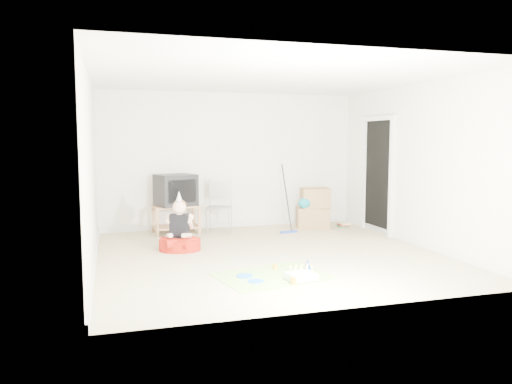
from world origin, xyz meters
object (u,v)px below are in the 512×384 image
object	(u,v)px
seated_woman	(180,237)
cardboard_boxes	(313,209)
folding_chair	(219,207)
tv_stand	(176,217)
crt_tv	(176,190)
birthday_cake	(301,277)

from	to	relation	value
seated_woman	cardboard_boxes	bearing A→B (deg)	24.67
folding_chair	cardboard_boxes	world-z (taller)	folding_chair
tv_stand	folding_chair	distance (m)	0.81
crt_tv	folding_chair	xyz separation A→B (m)	(0.76, -0.19, -0.32)
folding_chair	birthday_cake	bearing A→B (deg)	-84.95
tv_stand	folding_chair	size ratio (longest dim) A/B	0.88
tv_stand	cardboard_boxes	world-z (taller)	cardboard_boxes
folding_chair	seated_woman	size ratio (longest dim) A/B	1.05
cardboard_boxes	birthday_cake	world-z (taller)	cardboard_boxes
crt_tv	folding_chair	bearing A→B (deg)	-32.24
cardboard_boxes	crt_tv	bearing A→B (deg)	175.91
cardboard_boxes	seated_woman	world-z (taller)	seated_woman
crt_tv	birthday_cake	world-z (taller)	crt_tv
tv_stand	cardboard_boxes	xyz separation A→B (m)	(2.62, -0.19, 0.07)
cardboard_boxes	folding_chair	bearing A→B (deg)	-179.82
folding_chair	cardboard_boxes	distance (m)	1.86
tv_stand	seated_woman	size ratio (longest dim) A/B	0.92
crt_tv	folding_chair	world-z (taller)	crt_tv
cardboard_boxes	seated_woman	xyz separation A→B (m)	(-2.75, -1.26, -0.17)
tv_stand	seated_woman	world-z (taller)	seated_woman
crt_tv	folding_chair	distance (m)	0.85
crt_tv	seated_woman	size ratio (longest dim) A/B	0.71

